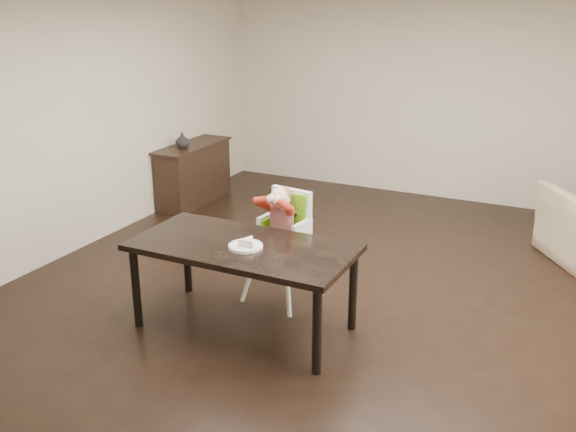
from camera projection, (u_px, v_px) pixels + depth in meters
name	position (u px, v px, depth m)	size (l,w,h in m)	color
ground	(337.00, 298.00, 5.91)	(7.00, 7.00, 0.00)	black
room_walls	(342.00, 96.00, 5.30)	(6.02, 7.02, 2.71)	beige
dining_table	(243.00, 253.00, 5.19)	(1.80, 0.90, 0.75)	black
high_chair	(283.00, 220.00, 5.69)	(0.50, 0.50, 1.07)	white
plate	(246.00, 245.00, 5.08)	(0.36, 0.36, 0.08)	white
sideboard	(194.00, 174.00, 8.47)	(0.44, 1.26, 0.79)	black
vase	(183.00, 141.00, 8.14)	(0.18, 0.19, 0.18)	#99999E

